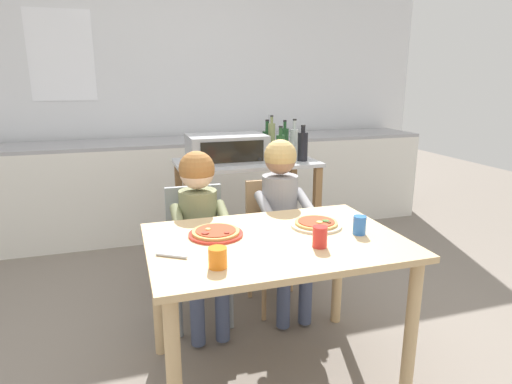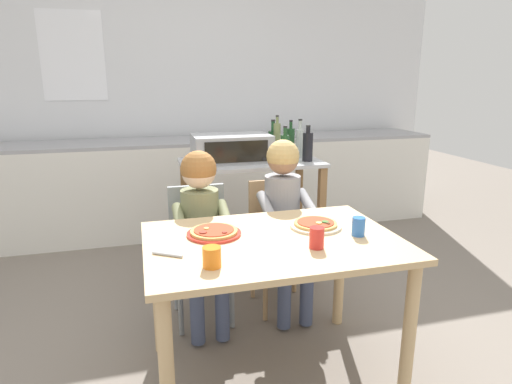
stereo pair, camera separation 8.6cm
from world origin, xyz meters
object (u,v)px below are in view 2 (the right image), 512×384
bottle_dark_olive_oil (291,141)px  pizza_plate_red_rimmed (214,232)px  bottle_slim_sauce (277,140)px  dining_chair_right (279,234)px  pizza_plate_cream (316,225)px  bottle_tall_green_wine (285,149)px  bottle_squat_spirits (300,142)px  kitchen_island_cart (251,200)px  bottle_clear_vinegar (273,142)px  child_in_grey_shirt (285,206)px  child_in_olive_shirt (201,217)px  drinking_cup_red (317,238)px  bottle_brown_beer (308,146)px  dining_chair_left (200,243)px  toaster_oven (231,148)px  drinking_cup_orange (212,257)px  dining_table (273,260)px  drinking_cup_blue (358,226)px  serving_spoon (167,255)px

bottle_dark_olive_oil → pizza_plate_red_rimmed: (-0.82, -1.22, -0.24)m
bottle_slim_sauce → dining_chair_right: bearing=-106.2°
pizza_plate_cream → bottle_tall_green_wine: bearing=81.3°
bottle_tall_green_wine → bottle_squat_spirits: bearing=49.0°
kitchen_island_cart → bottle_squat_spirits: size_ratio=3.51×
bottle_clear_vinegar → child_in_grey_shirt: bottle_clear_vinegar is taller
bottle_dark_olive_oil → child_in_grey_shirt: 0.88m
child_in_olive_shirt → kitchen_island_cart: bearing=53.4°
bottle_dark_olive_oil → drinking_cup_red: bearing=-105.3°
bottle_brown_beer → bottle_squat_spirits: bottle_squat_spirits is taller
bottle_clear_vinegar → pizza_plate_cream: bearing=-97.5°
bottle_tall_green_wine → dining_chair_left: bottle_tall_green_wine is taller
bottle_clear_vinegar → bottle_dark_olive_oil: bearing=-2.1°
bottle_dark_olive_oil → pizza_plate_red_rimmed: bottle_dark_olive_oil is taller
bottle_clear_vinegar → dining_chair_left: bearing=-134.7°
bottle_clear_vinegar → pizza_plate_cream: size_ratio=1.05×
dining_chair_right → drinking_cup_red: 0.90m
toaster_oven → drinking_cup_orange: bearing=-105.3°
toaster_oven → child_in_olive_shirt: bearing=-116.5°
bottle_clear_vinegar → drinking_cup_red: bearing=-100.1°
drinking_cup_red → kitchen_island_cart: bearing=88.0°
bottle_brown_beer → dining_chair_left: bearing=-155.6°
dining_table → pizza_plate_cream: pizza_plate_cream is taller
kitchen_island_cart → pizza_plate_cream: (0.06, -1.06, 0.16)m
bottle_squat_spirits → child_in_olive_shirt: bearing=-141.8°
bottle_brown_beer → bottle_clear_vinegar: (-0.16, 0.30, -0.01)m
bottle_dark_olive_oil → pizza_plate_red_rimmed: 1.49m
bottle_slim_sauce → bottle_dark_olive_oil: (0.15, 0.11, -0.03)m
bottle_slim_sauce → drinking_cup_blue: bottle_slim_sauce is taller
dining_chair_right → dining_chair_left: bearing=-177.4°
bottle_dark_olive_oil → dining_chair_right: 0.88m
child_in_grey_shirt → drinking_cup_blue: size_ratio=11.98×
kitchen_island_cart → bottle_squat_spirits: 0.57m
bottle_squat_spirits → child_in_grey_shirt: bearing=-117.4°
toaster_oven → bottle_squat_spirits: (0.53, 0.03, 0.02)m
bottle_tall_green_wine → dining_chair_right: (-0.14, -0.30, -0.50)m
child_in_grey_shirt → bottle_brown_beer: bearing=55.3°
dining_chair_left → drinking_cup_blue: dining_chair_left is taller
pizza_plate_red_rimmed → pizza_plate_cream: size_ratio=1.01×
child_in_grey_shirt → bottle_slim_sauce: bearing=76.5°
dining_chair_left → drinking_cup_blue: bearing=-47.8°
dining_table → dining_chair_right: dining_chair_right is taller
kitchen_island_cart → pizza_plate_red_rimmed: (-0.45, -1.04, 0.16)m
bottle_brown_beer → bottle_dark_olive_oil: 0.30m
pizza_plate_cream → drinking_cup_orange: size_ratio=3.09×
bottle_brown_beer → child_in_grey_shirt: bottle_brown_beer is taller
bottle_dark_olive_oil → dining_table: (-0.56, -1.35, -0.36)m
bottle_squat_spirits → drinking_cup_red: (-0.44, -1.37, -0.21)m
kitchen_island_cart → pizza_plate_red_rimmed: 1.14m
serving_spoon → bottle_brown_beer: bearing=46.2°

